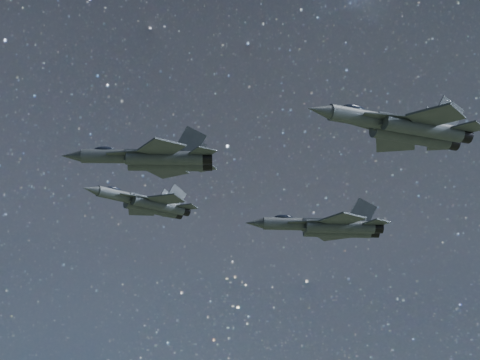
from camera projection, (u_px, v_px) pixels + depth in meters
name	position (u px, v px, depth m)	size (l,w,h in m)	color
jet_lead	(153.00, 159.00, 83.74)	(16.54, 11.07, 4.19)	#2F363B
jet_left	(146.00, 203.00, 105.45)	(16.03, 10.79, 4.05)	#2F363B
jet_right	(404.00, 127.00, 70.05)	(16.17, 11.50, 4.12)	#2F363B
jet_slot	(327.00, 227.00, 97.38)	(17.50, 11.85, 4.40)	#2F363B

